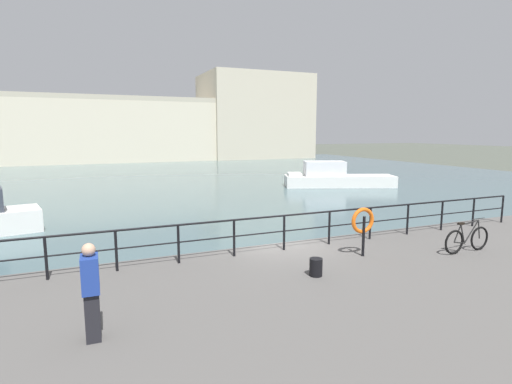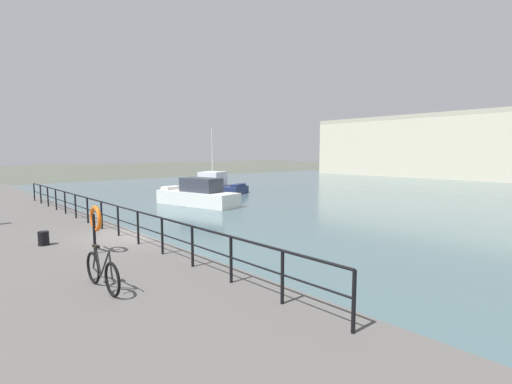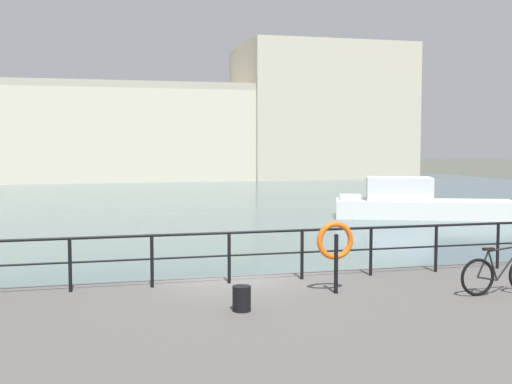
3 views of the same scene
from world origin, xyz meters
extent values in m
plane|color=#4C5147|center=(0.00, 0.00, 0.00)|extent=(240.00, 240.00, 0.00)
cube|color=#476066|center=(0.00, 30.20, 0.01)|extent=(80.00, 60.00, 0.01)
cube|color=beige|center=(0.00, 56.55, 4.55)|extent=(63.40, 11.74, 9.11)
cube|color=#C0B69F|center=(22.73, 56.55, 7.24)|extent=(17.95, 12.91, 14.48)
cube|color=#B1A993|center=(0.00, 50.98, 9.46)|extent=(63.40, 0.60, 0.70)
cube|color=white|center=(14.10, 17.19, 0.47)|extent=(9.38, 5.54, 0.93)
cube|color=silver|center=(12.89, 17.66, 1.54)|extent=(3.78, 2.92, 1.20)
cube|color=white|center=(10.53, 18.57, 1.06)|extent=(1.63, 1.98, 0.24)
cylinder|color=black|center=(-3.39, -0.75, 1.59)|extent=(0.07, 0.07, 1.05)
cylinder|color=black|center=(-1.81, -0.75, 1.59)|extent=(0.07, 0.07, 1.05)
cylinder|color=black|center=(-0.22, -0.75, 1.59)|extent=(0.07, 0.07, 1.05)
cylinder|color=black|center=(1.36, -0.75, 1.59)|extent=(0.07, 0.07, 1.05)
cylinder|color=black|center=(2.95, -0.75, 1.59)|extent=(0.07, 0.07, 1.05)
cylinder|color=black|center=(4.53, -0.75, 1.59)|extent=(0.07, 0.07, 1.05)
cylinder|color=black|center=(6.12, -0.75, 1.59)|extent=(0.07, 0.07, 1.05)
cylinder|color=black|center=(-1.81, -0.75, 2.12)|extent=(22.19, 0.06, 0.06)
cylinder|color=black|center=(-1.81, -0.75, 1.65)|extent=(22.19, 0.04, 0.04)
torus|color=black|center=(4.09, -3.06, 1.43)|extent=(0.72, 0.07, 0.72)
cylinder|color=black|center=(4.78, -3.05, 1.67)|extent=(0.55, 0.04, 0.66)
cylinder|color=black|center=(4.42, -3.05, 1.63)|extent=(0.23, 0.04, 0.58)
cylinder|color=black|center=(4.68, -3.05, 1.95)|extent=(0.72, 0.05, 0.11)
cylinder|color=black|center=(4.31, -3.05, 1.39)|extent=(0.43, 0.04, 0.12)
cylinder|color=black|center=(4.21, -3.06, 1.67)|extent=(0.26, 0.04, 0.51)
cube|color=black|center=(4.32, -3.05, 1.96)|extent=(0.22, 0.09, 0.05)
cylinder|color=black|center=(-0.50, -3.03, 1.29)|extent=(0.32, 0.32, 0.44)
cylinder|color=black|center=(1.58, -2.17, 1.64)|extent=(0.08, 0.08, 1.15)
torus|color=orange|center=(1.58, -2.11, 2.09)|extent=(0.75, 0.11, 0.75)
camera|label=1|loc=(-5.56, -11.21, 4.58)|focal=28.29mm
camera|label=2|loc=(12.47, -5.77, 3.99)|focal=26.02mm
camera|label=3|loc=(-3.12, -14.05, 4.00)|focal=46.72mm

